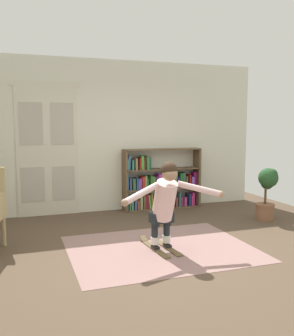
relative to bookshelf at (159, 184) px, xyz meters
name	(u,v)px	position (x,y,z in m)	size (l,w,h in m)	color
ground_plane	(160,251)	(-0.90, -2.39, -0.49)	(7.20, 7.20, 0.00)	brown
back_wall	(112,136)	(-0.90, 0.21, 0.96)	(6.00, 0.10, 2.90)	silver
double_door	(48,149)	(-2.13, 0.15, 0.74)	(1.22, 0.05, 2.45)	beige
rug	(161,248)	(-0.85, -2.30, -0.49)	(2.45, 1.95, 0.01)	gray
bookshelf	(159,184)	(0.00, 0.00, 0.00)	(1.58, 0.30, 1.20)	brown
potted_plant	(267,190)	(1.46, -1.48, 0.05)	(0.35, 0.40, 0.93)	brown
skis_pair	(160,246)	(-0.86, -2.27, -0.47)	(0.34, 0.85, 0.07)	brown
person_skier	(165,199)	(-0.84, -2.44, 0.22)	(1.43, 0.63, 1.13)	white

